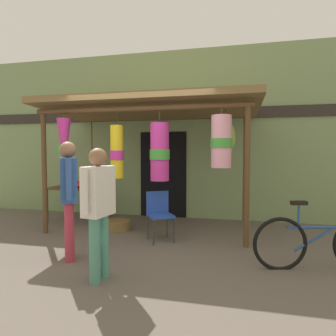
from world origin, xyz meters
name	(u,v)px	position (x,y,z in m)	size (l,w,h in m)	color
ground_plane	(138,244)	(0.00, 0.00, 0.00)	(30.00, 30.00, 0.00)	#60564C
shop_facade	(168,135)	(0.00, 2.24, 1.93)	(10.18, 0.29, 3.87)	#7A9360
market_stall_canopy	(154,120)	(0.01, 0.98, 2.16)	(4.17, 2.43, 2.52)	brown
display_table	(79,190)	(-1.85, 1.34, 0.67)	(1.23, 0.79, 0.75)	brown
flower_heap_on_table	(80,184)	(-1.80, 1.30, 0.82)	(0.79, 0.55, 0.13)	red
folding_chair	(159,211)	(0.30, 0.29, 0.50)	(0.55, 0.55, 0.84)	#2347A8
wicker_basket_by_table	(118,225)	(-0.66, 0.76, 0.09)	(0.48, 0.48, 0.18)	brown
parked_bicycle	(320,243)	(2.66, -0.48, 0.35)	(1.72, 0.54, 0.92)	black
vendor_in_orange	(99,203)	(0.01, -1.42, 0.92)	(0.28, 0.59, 1.57)	#4C8E7A
customer_foreground	(69,190)	(-0.71, -0.90, 0.99)	(0.40, 0.51, 1.67)	#B23347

